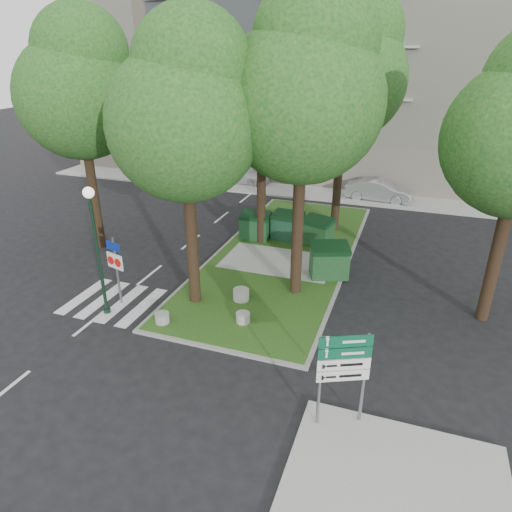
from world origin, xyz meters
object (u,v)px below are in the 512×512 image
at_px(directional_sign, 343,366).
at_px(car_white, 240,173).
at_px(tree_median_near_right, 306,85).
at_px(tree_street_left, 80,85).
at_px(bollard_mid, 241,294).
at_px(bollard_left, 162,318).
at_px(street_lamp, 95,237).
at_px(tree_median_near_left, 187,109).
at_px(dumpster_b, 288,226).
at_px(tree_median_far, 348,67).
at_px(traffic_sign_pole, 116,262).
at_px(tree_median_mid, 264,101).
at_px(dumpster_a, 255,226).
at_px(dumpster_d, 329,261).
at_px(litter_bin, 325,236).
at_px(car_silver, 379,190).
at_px(dumpster_c, 317,232).
at_px(bollard_right, 243,317).

distance_m(directional_sign, car_white, 24.23).
bearing_deg(car_white, tree_median_near_right, -143.49).
relative_size(tree_street_left, bollard_mid, 17.44).
distance_m(bollard_mid, directional_sign, 7.16).
relative_size(bollard_left, street_lamp, 0.11).
distance_m(tree_median_near_left, dumpster_b, 9.88).
xyz_separation_m(tree_median_far, car_white, (-8.50, 7.44, -7.56)).
height_order(dumpster_b, bollard_left, dumpster_b).
height_order(dumpster_b, traffic_sign_pole, traffic_sign_pole).
distance_m(tree_median_mid, dumpster_b, 6.31).
bearing_deg(traffic_sign_pole, tree_median_near_right, 41.79).
height_order(tree_median_far, dumpster_a, tree_median_far).
distance_m(bollard_left, bollard_mid, 3.23).
distance_m(tree_street_left, car_white, 15.26).
bearing_deg(dumpster_d, litter_bin, 82.54).
relative_size(street_lamp, traffic_sign_pole, 1.76).
height_order(tree_street_left, street_lamp, tree_street_left).
xyz_separation_m(tree_median_far, directional_sign, (2.62, -14.06, -6.40)).
bearing_deg(tree_median_mid, directional_sign, -62.23).
bearing_deg(directional_sign, dumpster_b, 87.06).
height_order(tree_median_mid, tree_median_far, tree_median_far).
xyz_separation_m(dumpster_b, traffic_sign_pole, (-4.40, -8.32, 0.97)).
height_order(bollard_left, traffic_sign_pole, traffic_sign_pole).
distance_m(dumpster_b, traffic_sign_pole, 9.46).
bearing_deg(dumpster_b, car_silver, 71.22).
relative_size(bollard_left, bollard_mid, 0.82).
distance_m(tree_median_far, dumpster_a, 8.82).
height_order(bollard_left, litter_bin, litter_bin).
height_order(tree_street_left, traffic_sign_pole, tree_street_left).
xyz_separation_m(dumpster_c, dumpster_d, (1.24, -3.27, 0.04)).
bearing_deg(street_lamp, litter_bin, 54.98).
distance_m(dumpster_b, bollard_left, 9.40).
bearing_deg(car_white, dumpster_d, -137.60).
bearing_deg(bollard_mid, tree_median_near_right, 36.79).
bearing_deg(tree_median_mid, litter_bin, 16.54).
xyz_separation_m(dumpster_d, bollard_right, (-2.18, -4.66, -0.54)).
bearing_deg(litter_bin, bollard_right, -98.89).
xyz_separation_m(dumpster_c, bollard_right, (-0.94, -7.93, -0.50)).
distance_m(tree_median_near_left, tree_median_far, 10.24).
bearing_deg(dumpster_d, directional_sign, -98.18).
distance_m(bollard_right, bollard_mid, 1.60).
distance_m(street_lamp, car_silver, 19.64).
height_order(tree_median_near_right, bollard_left, tree_median_near_right).
relative_size(tree_median_mid, traffic_sign_pole, 3.60).
height_order(tree_median_near_left, bollard_right, tree_median_near_left).
bearing_deg(bollard_mid, tree_median_far, 76.70).
bearing_deg(tree_median_near_left, litter_bin, 64.52).
height_order(bollard_right, car_silver, car_silver).
xyz_separation_m(tree_median_mid, street_lamp, (-3.44, -8.33, -3.90)).
distance_m(dumpster_b, dumpster_c, 1.62).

